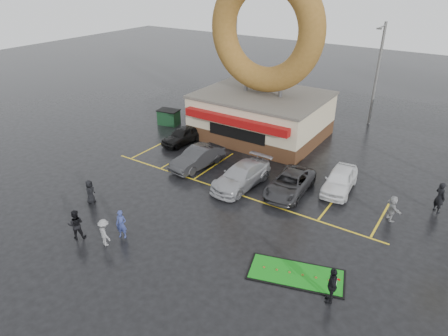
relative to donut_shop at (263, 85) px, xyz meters
The scene contains 18 objects.
ground 14.04m from the donut_shop, 76.98° to the right, with size 120.00×120.00×0.00m, color black.
donut_shop is the anchor object (origin of this frame).
streetlight_left 9.87m from the donut_shop, 135.22° to the left, with size 0.40×2.21×9.00m.
streetlight_mid 10.59m from the donut_shop, 48.62° to the left, with size 0.40×2.21×9.00m.
car_black 7.74m from the donut_shop, 132.54° to the right, with size 1.58×3.92×1.34m, color black.
car_dgrey 8.72m from the donut_shop, 96.70° to the right, with size 1.55×4.45×1.47m, color #28282A.
car_silver 9.78m from the donut_shop, 69.44° to the right, with size 2.06×5.07×1.47m, color #A5A6AB.
car_grey 10.50m from the donut_shop, 50.39° to the right, with size 2.18×4.74×1.32m, color #313134.
car_white 11.00m from the donut_shop, 31.70° to the right, with size 1.71×4.26×1.45m, color white.
person_blue 17.24m from the donut_shop, 87.41° to the right, with size 0.60×0.39×1.64m, color navy.
person_blackjkt 18.61m from the donut_shop, 93.77° to the right, with size 0.83×0.65×1.71m, color black.
person_hoodie 18.19m from the donut_shop, 88.31° to the right, with size 0.99×0.57×1.54m, color gray.
person_bystander 16.21m from the donut_shop, 102.70° to the right, with size 0.74×0.48×1.52m, color black.
person_cameraman 19.48m from the donut_shop, 52.14° to the right, with size 1.05×0.44×1.79m, color black.
person_walker_near 14.82m from the donut_shop, 29.89° to the right, with size 1.44×0.46×1.55m, color #99999C.
person_walker_far 15.68m from the donut_shop, 17.98° to the right, with size 0.71×0.47×1.94m, color black.
dumpster 9.48m from the donut_shop, 164.81° to the right, with size 1.80×1.20×1.30m, color #183F22.
putting_green 18.02m from the donut_shop, 55.70° to the right, with size 4.91×3.17×0.57m.
Camera 1 is at (12.03, -15.52, 13.14)m, focal length 32.00 mm.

